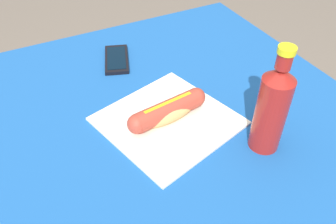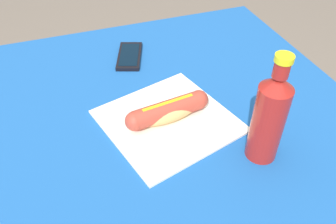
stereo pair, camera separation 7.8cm
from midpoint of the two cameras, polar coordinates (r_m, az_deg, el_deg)
name	(u,v)px [view 1 (the left image)]	position (r m, az deg, el deg)	size (l,w,h in m)	color
dining_table	(150,163)	(0.90, -5.56, -8.43)	(1.04, 0.97, 0.74)	brown
paper_wrapper	(168,121)	(0.80, -2.80, -1.57)	(0.27, 0.27, 0.01)	silver
hot_dog	(168,111)	(0.78, -2.87, 0.07)	(0.20, 0.07, 0.05)	tan
cell_phone	(117,59)	(1.02, -10.62, 8.41)	(0.11, 0.15, 0.01)	black
soda_bottle	(272,108)	(0.70, 13.64, 0.57)	(0.06, 0.06, 0.24)	maroon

